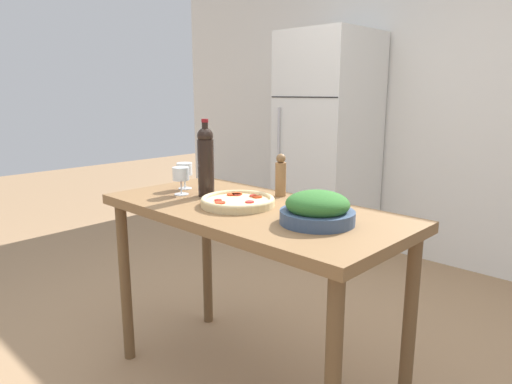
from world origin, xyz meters
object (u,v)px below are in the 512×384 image
(refrigerator, at_px, (328,146))
(wine_glass_far, at_px, (185,170))
(wine_bottle, at_px, (205,160))
(homemade_pizza, at_px, (238,201))
(salad_bowl, at_px, (317,209))
(pepper_mill, at_px, (281,176))
(wine_glass_near, at_px, (181,175))

(refrigerator, xyz_separation_m, wine_glass_far, (0.38, -1.83, 0.05))
(wine_bottle, relative_size, homemade_pizza, 1.13)
(salad_bowl, height_order, homemade_pizza, salad_bowl)
(wine_glass_far, relative_size, salad_bowl, 0.47)
(pepper_mill, relative_size, homemade_pizza, 0.63)
(refrigerator, xyz_separation_m, homemade_pizza, (0.85, -1.90, -0.02))
(wine_glass_near, height_order, wine_glass_far, same)
(wine_bottle, relative_size, salad_bowl, 1.28)
(pepper_mill, xyz_separation_m, homemade_pizza, (-0.01, -0.28, -0.08))
(wine_glass_far, height_order, salad_bowl, wine_glass_far)
(refrigerator, relative_size, wine_bottle, 5.06)
(refrigerator, distance_m, wine_glass_near, 1.99)
(homemade_pizza, bearing_deg, salad_bowl, 2.12)
(wine_glass_near, height_order, salad_bowl, wine_glass_near)
(wine_bottle, xyz_separation_m, wine_glass_near, (-0.11, -0.06, -0.08))
(refrigerator, height_order, wine_glass_near, refrigerator)
(refrigerator, bearing_deg, homemade_pizza, -65.93)
(wine_bottle, xyz_separation_m, pepper_mill, (0.26, 0.25, -0.08))
(pepper_mill, bearing_deg, refrigerator, 117.95)
(pepper_mill, relative_size, salad_bowl, 0.71)
(wine_glass_far, xyz_separation_m, homemade_pizza, (0.46, -0.06, -0.08))
(refrigerator, xyz_separation_m, wine_bottle, (0.60, -1.87, 0.13))
(salad_bowl, bearing_deg, wine_glass_near, -176.17)
(refrigerator, height_order, salad_bowl, refrigerator)
(wine_bottle, relative_size, wine_glass_near, 2.72)
(wine_glass_far, bearing_deg, pepper_mill, 24.56)
(refrigerator, distance_m, wine_bottle, 1.97)
(wine_glass_far, bearing_deg, homemade_pizza, -7.66)
(refrigerator, bearing_deg, pepper_mill, -62.05)
(wine_glass_far, distance_m, salad_bowl, 0.89)
(refrigerator, relative_size, wine_glass_far, 13.75)
(refrigerator, distance_m, salad_bowl, 2.27)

